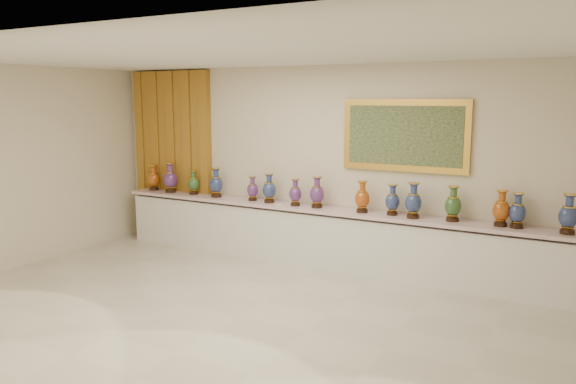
{
  "coord_description": "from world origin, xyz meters",
  "views": [
    {
      "loc": [
        3.54,
        -5.15,
        2.51
      ],
      "look_at": [
        -0.29,
        1.7,
        1.2
      ],
      "focal_mm": 35.0,
      "sensor_mm": 36.0,
      "label": 1
    }
  ],
  "objects_px": {
    "vase_2": "(194,184)",
    "vase_1": "(170,179)",
    "vase_0": "(154,179)",
    "counter": "(323,238)"
  },
  "relations": [
    {
      "from": "vase_2",
      "to": "vase_0",
      "type": "bearing_deg",
      "value": 179.25
    },
    {
      "from": "vase_0",
      "to": "vase_1",
      "type": "relative_size",
      "value": 0.87
    },
    {
      "from": "vase_2",
      "to": "vase_1",
      "type": "bearing_deg",
      "value": -176.06
    },
    {
      "from": "vase_0",
      "to": "vase_1",
      "type": "bearing_deg",
      "value": -6.0
    },
    {
      "from": "vase_1",
      "to": "vase_0",
      "type": "bearing_deg",
      "value": 174.0
    },
    {
      "from": "vase_0",
      "to": "vase_2",
      "type": "relative_size",
      "value": 1.09
    },
    {
      "from": "vase_0",
      "to": "vase_1",
      "type": "distance_m",
      "value": 0.43
    },
    {
      "from": "vase_0",
      "to": "vase_2",
      "type": "height_order",
      "value": "vase_0"
    },
    {
      "from": "counter",
      "to": "vase_2",
      "type": "xyz_separation_m",
      "value": [
        -2.45,
        -0.0,
        0.65
      ]
    },
    {
      "from": "vase_1",
      "to": "vase_2",
      "type": "distance_m",
      "value": 0.48
    }
  ]
}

